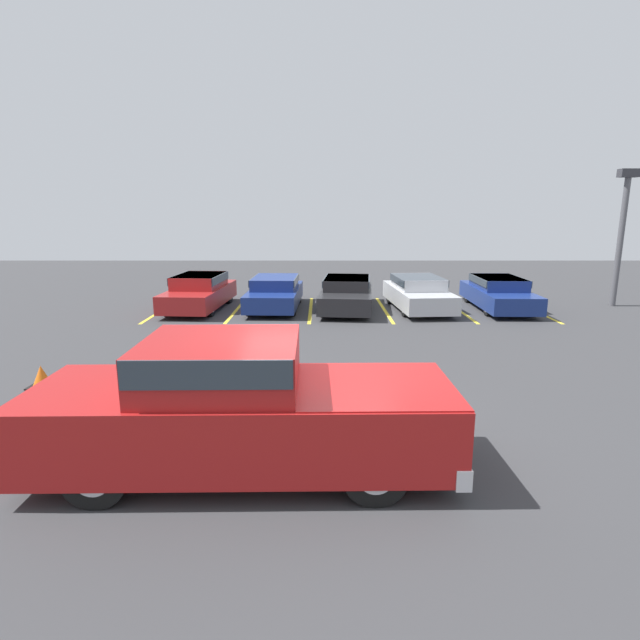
# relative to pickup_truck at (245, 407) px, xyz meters

# --- Properties ---
(ground_plane) EXTENTS (60.00, 60.00, 0.00)m
(ground_plane) POSITION_rel_pickup_truck_xyz_m (1.07, 0.78, -0.94)
(ground_plane) COLOR #38383A
(stall_stripe_a) EXTENTS (0.12, 4.94, 0.01)m
(stall_stripe_a) POSITION_rel_pickup_truck_xyz_m (-4.82, 11.77, -0.94)
(stall_stripe_a) COLOR yellow
(stall_stripe_a) RESTS_ON ground_plane
(stall_stripe_b) EXTENTS (0.12, 4.94, 0.01)m
(stall_stripe_b) POSITION_rel_pickup_truck_xyz_m (-2.07, 11.77, -0.94)
(stall_stripe_b) COLOR yellow
(stall_stripe_b) RESTS_ON ground_plane
(stall_stripe_c) EXTENTS (0.12, 4.94, 0.01)m
(stall_stripe_c) POSITION_rel_pickup_truck_xyz_m (0.69, 11.77, -0.94)
(stall_stripe_c) COLOR yellow
(stall_stripe_c) RESTS_ON ground_plane
(stall_stripe_d) EXTENTS (0.12, 4.94, 0.01)m
(stall_stripe_d) POSITION_rel_pickup_truck_xyz_m (3.44, 11.77, -0.94)
(stall_stripe_d) COLOR yellow
(stall_stripe_d) RESTS_ON ground_plane
(stall_stripe_e) EXTENTS (0.12, 4.94, 0.01)m
(stall_stripe_e) POSITION_rel_pickup_truck_xyz_m (6.20, 11.77, -0.94)
(stall_stripe_e) COLOR yellow
(stall_stripe_e) RESTS_ON ground_plane
(stall_stripe_f) EXTENTS (0.12, 4.94, 0.01)m
(stall_stripe_f) POSITION_rel_pickup_truck_xyz_m (8.95, 11.77, -0.94)
(stall_stripe_f) COLOR yellow
(stall_stripe_f) RESTS_ON ground_plane
(pickup_truck) EXTENTS (5.81, 2.13, 1.90)m
(pickup_truck) POSITION_rel_pickup_truck_xyz_m (0.00, 0.00, 0.00)
(pickup_truck) COLOR #A51919
(pickup_truck) RESTS_ON ground_plane
(parked_sedan_a) EXTENTS (2.05, 4.56, 1.29)m
(parked_sedan_a) POSITION_rel_pickup_truck_xyz_m (-3.46, 11.93, -0.25)
(parked_sedan_a) COLOR maroon
(parked_sedan_a) RESTS_ON ground_plane
(parked_sedan_b) EXTENTS (1.93, 4.37, 1.20)m
(parked_sedan_b) POSITION_rel_pickup_truck_xyz_m (-0.64, 11.99, -0.30)
(parked_sedan_b) COLOR navy
(parked_sedan_b) RESTS_ON ground_plane
(parked_sedan_c) EXTENTS (2.24, 4.75, 1.19)m
(parked_sedan_c) POSITION_rel_pickup_truck_xyz_m (2.04, 11.85, -0.30)
(parked_sedan_c) COLOR #232326
(parked_sedan_c) RESTS_ON ground_plane
(parked_sedan_d) EXTENTS (2.08, 4.52, 1.22)m
(parked_sedan_d) POSITION_rel_pickup_truck_xyz_m (4.69, 11.86, -0.29)
(parked_sedan_d) COLOR #B7BABF
(parked_sedan_d) RESTS_ON ground_plane
(parked_sedan_e) EXTENTS (1.84, 4.61, 1.19)m
(parked_sedan_e) POSITION_rel_pickup_truck_xyz_m (7.72, 11.98, -0.31)
(parked_sedan_e) COLOR navy
(parked_sedan_e) RESTS_ON ground_plane
(light_post) EXTENTS (0.70, 0.36, 5.11)m
(light_post) POSITION_rel_pickup_truck_xyz_m (12.40, 12.56, 2.10)
(light_post) COLOR #515156
(light_post) RESTS_ON ground_plane
(traffic_cone) EXTENTS (0.51, 0.51, 0.46)m
(traffic_cone) POSITION_rel_pickup_truck_xyz_m (-4.77, 3.43, -0.73)
(traffic_cone) COLOR black
(traffic_cone) RESTS_ON ground_plane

